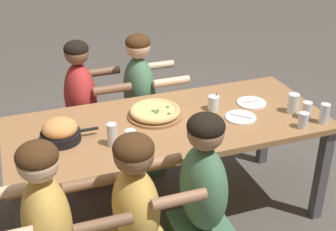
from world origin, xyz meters
The scene contains 18 objects.
ground_plane centered at (0.00, 0.00, 0.00)m, with size 18.00×18.00×0.00m, color #514C47.
dining_table centered at (0.00, 0.00, 0.68)m, with size 2.09×0.88×0.76m.
pizza_board_main centered at (-0.05, 0.11, 0.79)m, with size 0.37×0.37×0.06m.
skillet_bowl centered at (-0.69, 0.00, 0.82)m, with size 0.35×0.24×0.15m.
empty_plate_a centered at (0.65, 0.06, 0.76)m, with size 0.21×0.21×0.02m.
empty_plate_b centered at (0.47, -0.11, 0.76)m, with size 0.21×0.21×0.02m.
cocktail_glass_blue centered at (0.35, 0.07, 0.80)m, with size 0.08×0.08×0.13m.
drinking_glass_a centered at (0.95, -0.35, 0.82)m, with size 0.06×0.06×0.14m.
drinking_glass_b centered at (-0.85, -0.26, 0.81)m, with size 0.06×0.06×0.13m.
drinking_glass_c centered at (0.88, -0.26, 0.81)m, with size 0.06×0.06×0.12m.
drinking_glass_d centered at (0.84, -0.15, 0.82)m, with size 0.08×0.08×0.13m.
drinking_glass_e centered at (-0.41, -0.16, 0.82)m, with size 0.06×0.06×0.14m.
drinking_glass_f centered at (-0.31, -0.22, 0.81)m, with size 0.07×0.07×0.12m.
drinking_glass_g centered at (0.79, -0.36, 0.80)m, with size 0.06×0.06×0.11m.
diner_near_center centered at (-0.04, -0.66, 0.53)m, with size 0.51×0.40×1.15m.
diner_near_midleft centered at (-0.42, -0.66, 0.51)m, with size 0.51×0.40×1.10m.
diner_far_center centered at (0.00, 0.66, 0.53)m, with size 0.51×0.40×1.15m.
diner_far_midleft centered at (-0.45, 0.66, 0.52)m, with size 0.51×0.40×1.16m.
Camera 1 is at (-0.91, -2.53, 2.22)m, focal length 50.00 mm.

